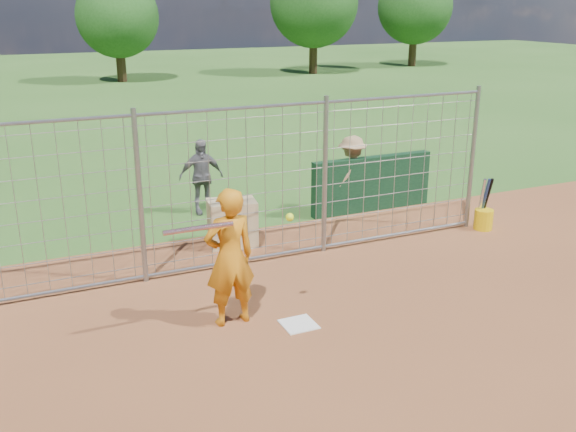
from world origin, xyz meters
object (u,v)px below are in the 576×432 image
batter (230,258)px  bystander_c (352,174)px  equipment_bin (232,223)px  bystander_b (201,176)px  bucket_with_bats (484,217)px

batter → bystander_c: batter is taller
equipment_bin → batter: bearing=-100.6°
equipment_bin → bystander_b: bearing=97.9°
bystander_b → bucket_with_bats: (4.42, -3.07, -0.50)m
bystander_b → equipment_bin: (-0.05, -1.93, -0.35)m
bystander_b → bucket_with_bats: size_ratio=1.53×
bucket_with_bats → equipment_bin: bearing=165.7°
bystander_b → bystander_c: bystander_c is taller
batter → bucket_with_bats: 5.69m
bystander_b → bystander_c: size_ratio=0.98×
bucket_with_bats → batter: bearing=-164.4°
equipment_bin → bystander_c: bearing=26.0°
equipment_bin → bucket_with_bats: bucket_with_bats is taller
batter → bystander_b: size_ratio=1.22×
batter → bystander_b: bearing=-105.2°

